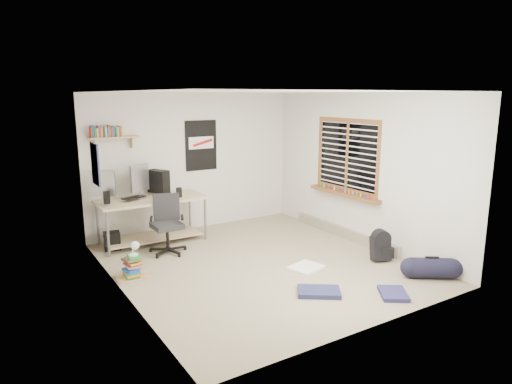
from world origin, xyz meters
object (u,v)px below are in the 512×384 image
duffel_bag (431,268)px  backpack (380,248)px  desk (153,222)px  office_chair (167,223)px  book_stack (132,267)px

duffel_bag → backpack: bearing=131.2°
desk → duffel_bag: size_ratio=3.16×
office_chair → book_stack: size_ratio=2.04×
office_chair → backpack: size_ratio=2.52×
book_stack → duffel_bag: bearing=-32.3°
office_chair → desk: bearing=112.5°
book_stack → office_chair: bearing=41.4°
duffel_bag → book_stack: duffel_bag is taller
duffel_bag → book_stack: 4.09m
duffel_bag → book_stack: bearing=-177.0°
book_stack → backpack: bearing=-21.7°
office_chair → duffel_bag: bearing=-26.1°
desk → book_stack: size_ratio=3.87×
office_chair → book_stack: 1.10m
desk → book_stack: bearing=-103.8°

